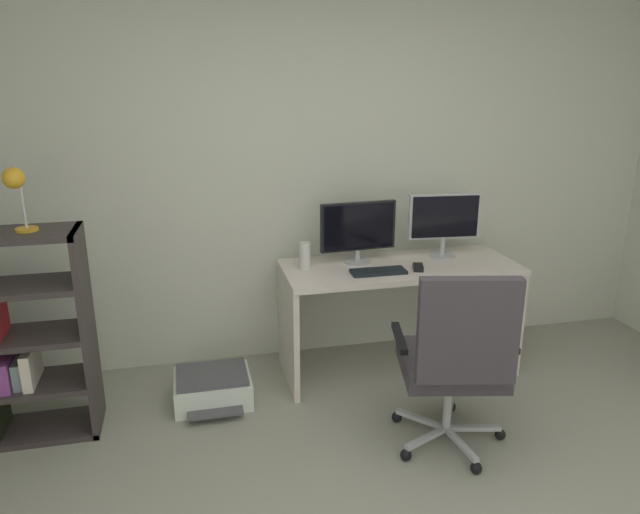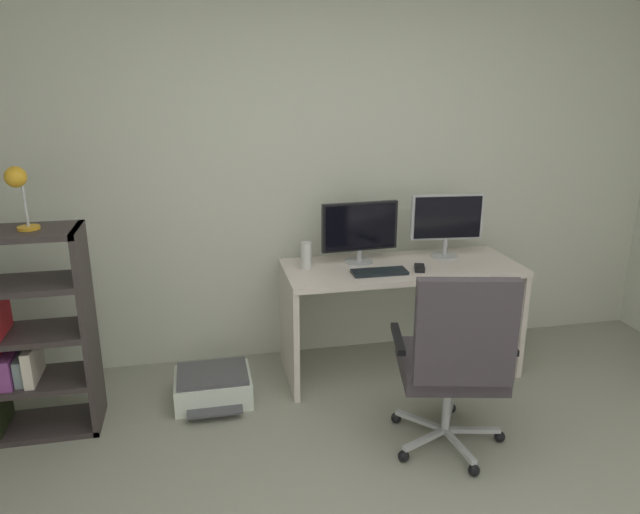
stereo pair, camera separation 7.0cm
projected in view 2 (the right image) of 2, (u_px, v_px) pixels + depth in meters
wall_back at (312, 158)px, 3.93m from camera, size 5.07×0.10×2.76m
desk at (400, 293)px, 3.84m from camera, size 1.51×0.61×0.74m
monitor_main at (360, 229)px, 3.77m from camera, size 0.50×0.18×0.40m
monitor_secondary at (447, 220)px, 3.88m from camera, size 0.48×0.18×0.43m
keyboard at (379, 272)px, 3.62m from camera, size 0.34×0.13×0.02m
computer_mouse at (419, 268)px, 3.67m from camera, size 0.09×0.11×0.03m
desktop_speaker at (306, 256)px, 3.69m from camera, size 0.07×0.07×0.17m
office_chair at (455, 357)px, 2.95m from camera, size 0.65×0.65×1.03m
desk_lamp at (18, 185)px, 2.93m from camera, size 0.13×0.11×0.32m
printer at (213, 386)px, 3.59m from camera, size 0.46×0.45×0.19m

